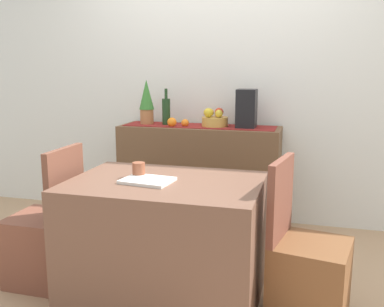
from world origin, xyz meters
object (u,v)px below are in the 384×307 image
Objects in this scene: sideboard_console at (199,176)px; chair_by_corner at (307,274)px; dining_table at (166,241)px; open_book at (147,180)px; coffee_maker at (247,109)px; chair_near_window at (46,243)px; wine_bottle at (166,111)px; fruit_bowl at (215,122)px; potted_plant at (147,101)px; coffee_cup at (139,170)px.

chair_by_corner is at bearing -54.01° from sideboard_console.
dining_table is 0.39m from open_book.
coffee_maker is (0.40, 0.00, 0.60)m from sideboard_console.
chair_near_window is (-1.09, -1.31, -0.78)m from coffee_maker.
wine_bottle reaches higher than chair_by_corner.
dining_table is 1.23× the size of chair_by_corner.
coffee_maker is at bearing 78.07° from dining_table.
coffee_maker reaches higher than dining_table.
fruit_bowl is 0.20× the size of dining_table.
chair_near_window is (-0.82, -1.31, -0.66)m from fruit_bowl.
coffee_maker is 1.50m from dining_table.
chair_near_window is (-0.39, -1.31, -0.74)m from wine_bottle.
potted_plant is 0.44× the size of chair_by_corner.
coffee_cup reaches higher than dining_table.
open_book is at bearing -4.12° from chair_near_window.
chair_by_corner reaches higher than open_book.
chair_near_window is at bearing -177.12° from open_book.
open_book is at bearing -68.96° from potted_plant.
dining_table is 12.39× the size of coffee_cup.
wine_bottle is at bearing -180.00° from coffee_maker.
dining_table is (0.61, -1.31, -0.72)m from potted_plant.
potted_plant is 2.10m from chair_by_corner.
wine_bottle is 1.51m from dining_table.
coffee_cup is (-0.05, -1.27, 0.34)m from sideboard_console.
wine_bottle reaches higher than fruit_bowl.
wine_bottle is 0.81× the size of potted_plant.
fruit_bowl is at bearing 0.00° from sideboard_console.
potted_plant is 0.44× the size of chair_near_window.
fruit_bowl is at bearing 180.00° from coffee_maker.
potted_plant is 1.37m from coffee_cup.
fruit_bowl reaches higher than sideboard_console.
potted_plant is at bearing 137.65° from chair_by_corner.
chair_by_corner reaches higher than dining_table.
chair_near_window reaches higher than dining_table.
dining_table is at bearing 0.00° from chair_near_window.
sideboard_console reaches higher than open_book.
coffee_maker reaches higher than open_book.
coffee_maker is 1.61m from chair_by_corner.
potted_plant reaches higher than sideboard_console.
fruit_bowl is 1.29m from coffee_cup.
dining_table is at bearing -84.42° from sideboard_console.
coffee_maker is 0.29× the size of dining_table.
coffee_maker is at bearing 0.00° from fruit_bowl.
coffee_cup is at bearing 177.92° from chair_by_corner.
coffee_cup is at bearing 3.50° from chair_near_window.
chair_near_window is (-0.73, 0.05, -0.48)m from open_book.
potted_plant is at bearing 180.00° from wine_bottle.
sideboard_console is 4.96× the size of open_book.
wine_bottle is 0.35× the size of chair_by_corner.
wine_bottle is 1.95m from chair_by_corner.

